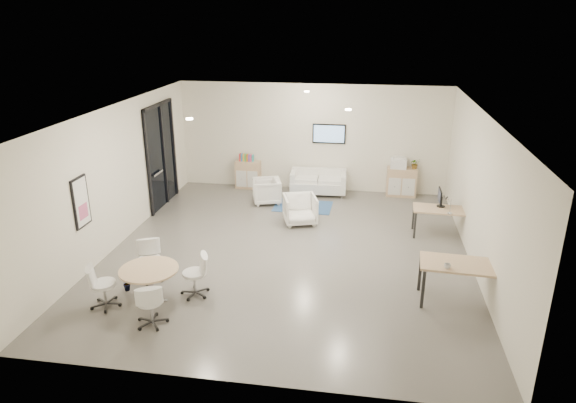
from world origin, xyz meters
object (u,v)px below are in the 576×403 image
(armchair_right, at_px, (300,208))
(round_table, at_px, (149,273))
(sideboard_right, at_px, (401,182))
(desk_front, at_px, (463,268))
(sideboard_left, at_px, (248,175))
(loveseat, at_px, (318,183))
(armchair_left, at_px, (267,190))
(desk_rear, at_px, (441,211))

(armchair_right, relative_size, round_table, 0.75)
(sideboard_right, bearing_deg, desk_front, -82.27)
(sideboard_right, xyz_separation_m, round_table, (-4.93, -6.77, 0.15))
(sideboard_left, distance_m, loveseat, 2.20)
(sideboard_left, bearing_deg, armchair_left, -56.21)
(sideboard_left, relative_size, loveseat, 0.51)
(loveseat, xyz_separation_m, armchair_left, (-1.37, -1.04, 0.05))
(armchair_right, distance_m, desk_rear, 3.47)
(loveseat, bearing_deg, armchair_left, -146.09)
(desk_rear, height_order, desk_front, desk_front)
(desk_rear, bearing_deg, round_table, -142.30)
(armchair_left, distance_m, round_table, 5.67)
(round_table, bearing_deg, loveseat, 69.36)
(sideboard_left, height_order, armchair_left, sideboard_left)
(sideboard_left, bearing_deg, loveseat, -4.98)
(sideboard_left, distance_m, sideboard_right, 4.63)
(loveseat, distance_m, armchair_left, 1.72)
(round_table, bearing_deg, desk_front, 8.48)
(sideboard_right, xyz_separation_m, armchair_right, (-2.67, -2.58, -0.01))
(desk_rear, height_order, round_table, desk_rear)
(loveseat, height_order, round_table, loveseat)
(armchair_right, bearing_deg, armchair_left, 112.70)
(sideboard_right, height_order, desk_front, sideboard_right)
(armchair_left, relative_size, desk_rear, 0.57)
(armchair_right, relative_size, desk_front, 0.52)
(armchair_left, xyz_separation_m, armchair_right, (1.15, -1.36, 0.03))
(sideboard_left, relative_size, desk_front, 0.54)
(loveseat, distance_m, armchair_right, 2.41)
(round_table, bearing_deg, sideboard_right, 53.98)
(sideboard_left, relative_size, round_table, 0.78)
(desk_front, distance_m, round_table, 5.79)
(loveseat, height_order, armchair_left, armchair_left)
(desk_front, bearing_deg, desk_rear, 94.17)
(loveseat, xyz_separation_m, desk_rear, (3.24, -2.61, 0.29))
(sideboard_right, bearing_deg, desk_rear, -74.09)
(round_table, bearing_deg, desk_rear, 34.83)
(loveseat, xyz_separation_m, armchair_right, (-0.22, -2.40, 0.08))
(sideboard_right, bearing_deg, loveseat, -175.76)
(armchair_left, bearing_deg, sideboard_left, -163.24)
(sideboard_left, height_order, desk_rear, sideboard_left)
(armchair_left, relative_size, armchair_right, 0.94)
(armchair_left, distance_m, desk_front, 6.60)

